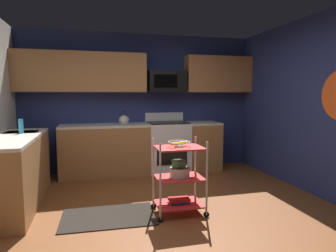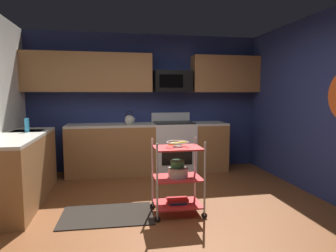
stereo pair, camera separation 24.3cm
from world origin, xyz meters
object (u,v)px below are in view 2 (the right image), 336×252
at_px(mixing_bowl_large, 178,172).
at_px(book_stack, 177,201).
at_px(rolling_cart, 178,177).
at_px(kettle, 130,120).
at_px(mixing_bowl_small, 177,164).
at_px(fruit_bowl, 178,143).
at_px(oven_range, 173,146).
at_px(microwave, 172,82).
at_px(dish_soap_bottle, 27,125).

distance_m(mixing_bowl_large, book_stack, 0.36).
xyz_separation_m(rolling_cart, book_stack, (-0.00, -0.00, -0.29)).
bearing_deg(kettle, mixing_bowl_small, -76.70).
relative_size(rolling_cart, fruit_bowl, 3.36).
bearing_deg(oven_range, fruit_bowl, -100.28).
xyz_separation_m(microwave, fruit_bowl, (-0.36, -2.11, -0.82)).
xyz_separation_m(fruit_bowl, book_stack, (0.00, 0.00, -0.71)).
height_order(fruit_bowl, kettle, kettle).
bearing_deg(fruit_bowl, mixing_bowl_small, 78.69).
xyz_separation_m(microwave, rolling_cart, (-0.36, -2.11, -1.25)).
xyz_separation_m(fruit_bowl, dish_soap_bottle, (-1.98, 1.09, 0.14)).
xyz_separation_m(rolling_cart, mixing_bowl_large, (0.01, -0.00, 0.07)).
relative_size(oven_range, microwave, 1.57).
bearing_deg(fruit_bowl, microwave, 80.23).
bearing_deg(rolling_cart, microwave, 80.23).
bearing_deg(kettle, rolling_cart, -77.13).
bearing_deg(mixing_bowl_large, fruit_bowl, -180.00).
bearing_deg(fruit_bowl, oven_range, 79.72).
distance_m(rolling_cart, book_stack, 0.29).
bearing_deg(mixing_bowl_small, oven_range, 79.74).
bearing_deg(oven_range, mixing_bowl_small, -100.26).
distance_m(fruit_bowl, kettle, 2.06).
bearing_deg(book_stack, rolling_cart, 63.43).
height_order(fruit_bowl, mixing_bowl_large, fruit_bowl).
bearing_deg(microwave, kettle, -172.48).
xyz_separation_m(fruit_bowl, mixing_bowl_large, (0.01, 0.00, -0.36)).
bearing_deg(rolling_cart, oven_range, 79.72).
bearing_deg(book_stack, oven_range, 79.72).
height_order(fruit_bowl, mixing_bowl_small, fruit_bowl).
bearing_deg(book_stack, mixing_bowl_small, 78.69).
xyz_separation_m(rolling_cart, kettle, (-0.46, 2.01, 0.54)).
bearing_deg(dish_soap_bottle, mixing_bowl_small, -28.02).
relative_size(mixing_bowl_large, book_stack, 0.96).
distance_m(oven_range, dish_soap_bottle, 2.57).
bearing_deg(mixing_bowl_large, dish_soap_bottle, 151.16).
height_order(fruit_bowl, dish_soap_bottle, dish_soap_bottle).
distance_m(rolling_cart, mixing_bowl_large, 0.07).
bearing_deg(mixing_bowl_small, mixing_bowl_large, -90.36).
distance_m(rolling_cart, mixing_bowl_small, 0.17).
xyz_separation_m(microwave, mixing_bowl_small, (-0.36, -2.08, -1.08)).
xyz_separation_m(mixing_bowl_small, dish_soap_bottle, (-1.98, 1.05, 0.40)).
xyz_separation_m(fruit_bowl, mixing_bowl_small, (0.01, 0.04, -0.26)).
bearing_deg(kettle, oven_range, 0.27).
height_order(rolling_cart, kettle, kettle).
relative_size(fruit_bowl, dish_soap_bottle, 1.36).
distance_m(oven_range, kettle, 0.97).
xyz_separation_m(mixing_bowl_small, kettle, (-0.47, 1.97, 0.38)).
bearing_deg(mixing_bowl_large, rolling_cart, 180.00).
bearing_deg(mixing_bowl_small, fruit_bowl, -101.31).
bearing_deg(kettle, fruit_bowl, -77.13).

